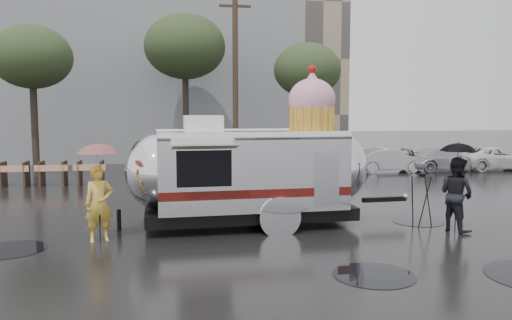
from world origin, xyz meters
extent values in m
plane|color=black|center=(0.00, 0.00, 0.00)|extent=(120.00, 120.00, 0.00)
cylinder|color=black|center=(4.31, 5.95, 0.01)|extent=(3.18, 3.18, 0.01)
cylinder|color=black|center=(-4.19, 0.03, 0.01)|extent=(1.58, 1.58, 0.01)
cylinder|color=black|center=(3.14, -2.88, 0.01)|extent=(1.56, 1.56, 0.01)
cylinder|color=black|center=(6.11, 1.26, 0.01)|extent=(1.41, 1.41, 0.01)
cube|color=slate|center=(-4.00, 24.00, 6.50)|extent=(22.00, 12.00, 13.00)
cylinder|color=#473323|center=(2.50, 14.00, 4.50)|extent=(0.28, 0.28, 9.00)
cube|color=#473323|center=(2.50, 14.00, 8.30)|extent=(1.60, 0.12, 0.12)
cylinder|color=#382D26|center=(-7.00, 13.00, 2.93)|extent=(0.32, 0.32, 5.85)
ellipsoid|color=#2A3A1F|center=(-7.00, 13.00, 5.52)|extent=(3.64, 3.64, 2.86)
cylinder|color=#382D26|center=(0.00, 15.00, 3.38)|extent=(0.32, 0.32, 6.75)
ellipsoid|color=#2A3A1F|center=(0.00, 15.00, 6.38)|extent=(4.20, 4.20, 3.30)
cylinder|color=#382D26|center=(6.00, 13.00, 2.70)|extent=(0.32, 0.32, 5.40)
ellipsoid|color=#2A3A1F|center=(6.00, 13.00, 5.10)|extent=(3.36, 3.36, 2.64)
cube|color=#473323|center=(-7.50, 10.00, 0.50)|extent=(0.08, 0.80, 1.00)
cube|color=#473323|center=(-6.60, 10.00, 0.50)|extent=(0.08, 0.80, 1.00)
cube|color=#E5590C|center=(-7.05, 9.62, 0.75)|extent=(1.30, 0.04, 0.25)
cube|color=#473323|center=(-6.00, 10.00, 0.50)|extent=(0.08, 0.80, 1.00)
cube|color=#473323|center=(-5.10, 10.00, 0.50)|extent=(0.08, 0.80, 1.00)
cube|color=#E5590C|center=(-5.55, 9.62, 0.75)|extent=(1.30, 0.04, 0.25)
cube|color=#473323|center=(-4.50, 10.00, 0.50)|extent=(0.08, 0.80, 1.00)
cube|color=#473323|center=(-3.60, 10.00, 0.50)|extent=(0.08, 0.80, 1.00)
cube|color=#E5590C|center=(-4.05, 9.62, 0.75)|extent=(1.30, 0.04, 0.25)
imported|color=silver|center=(7.00, 12.00, 0.70)|extent=(4.00, 1.80, 1.40)
imported|color=#B2B2B7|center=(10.00, 12.00, 0.70)|extent=(4.00, 1.80, 1.40)
imported|color=#B2B2B7|center=(13.00, 12.00, 0.72)|extent=(4.20, 1.80, 1.44)
imported|color=silver|center=(16.00, 12.00, 0.75)|extent=(4.40, 1.90, 1.50)
cube|color=silver|center=(1.41, 1.64, 1.53)|extent=(4.93, 2.74, 1.97)
ellipsoid|color=silver|center=(3.82, 1.76, 1.53)|extent=(1.76, 2.59, 1.97)
ellipsoid|color=silver|center=(-0.99, 1.53, 1.53)|extent=(1.76, 2.59, 1.97)
cube|color=black|center=(1.41, 1.64, 0.38)|extent=(5.57, 2.44, 0.33)
cylinder|color=black|center=(2.01, 0.54, 0.38)|extent=(0.78, 0.28, 0.77)
cylinder|color=black|center=(1.91, 2.80, 0.38)|extent=(0.78, 0.28, 0.77)
cylinder|color=silver|center=(2.02, 0.39, 0.44)|extent=(1.06, 0.16, 1.05)
cube|color=black|center=(5.35, 1.83, 0.55)|extent=(1.32, 0.19, 0.13)
sphere|color=silver|center=(6.01, 1.86, 0.60)|extent=(0.18, 0.18, 0.18)
cylinder|color=black|center=(-1.98, 1.49, 0.27)|extent=(0.11, 0.11, 0.55)
cube|color=#50100D|center=(1.47, 0.39, 1.04)|extent=(4.82, 0.25, 0.22)
cube|color=#50100D|center=(1.36, 2.90, 1.04)|extent=(4.82, 0.25, 0.22)
cube|color=black|center=(0.16, 0.32, 1.70)|extent=(1.31, 0.09, 0.88)
cube|color=#B4ADA7|center=(0.17, 0.05, 2.25)|extent=(1.56, 0.61, 0.16)
cube|color=silver|center=(3.22, 0.46, 1.37)|extent=(0.66, 0.06, 1.42)
cube|color=white|center=(0.21, 1.59, 2.74)|extent=(1.02, 0.76, 0.42)
cylinder|color=gold|center=(3.17, 1.73, 2.85)|extent=(1.19, 1.19, 0.66)
ellipsoid|color=#F2A2BA|center=(3.17, 1.73, 3.37)|extent=(1.33, 1.33, 1.14)
cone|color=#F2A2BA|center=(3.17, 1.73, 3.94)|extent=(0.57, 0.57, 0.44)
sphere|color=red|center=(3.17, 1.73, 4.19)|extent=(0.23, 0.23, 0.22)
imported|color=yellow|center=(-2.30, 0.47, 0.90)|extent=(0.74, 0.59, 1.79)
imported|color=#D87F84|center=(-2.30, 0.47, 1.95)|extent=(1.17, 1.17, 0.80)
cylinder|color=black|center=(-2.30, 0.47, 0.83)|extent=(0.02, 0.02, 1.65)
imported|color=black|center=(6.55, 0.11, 0.95)|extent=(0.79, 1.03, 1.90)
imported|color=black|center=(6.55, 0.11, 1.92)|extent=(1.09, 1.09, 0.74)
cylinder|color=black|center=(6.55, 0.11, 0.83)|extent=(0.02, 0.02, 1.65)
cylinder|color=black|center=(6.17, 0.84, 0.68)|extent=(0.13, 0.30, 1.37)
cylinder|color=black|center=(5.76, 0.91, 0.68)|extent=(0.21, 0.25, 1.37)
cylinder|color=black|center=(5.91, 0.51, 0.68)|extent=(0.31, 0.08, 1.37)
cube|color=black|center=(5.95, 0.75, 1.37)|extent=(0.14, 0.13, 0.10)
camera|label=1|loc=(-0.46, -11.50, 3.07)|focal=35.00mm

